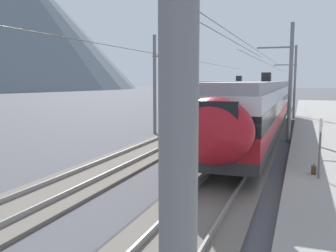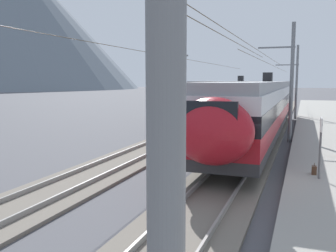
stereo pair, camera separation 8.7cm
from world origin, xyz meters
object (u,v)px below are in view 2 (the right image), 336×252
at_px(catenary_mast_mid, 289,80).
at_px(handbag_near_sign, 314,170).
at_px(catenary_mast_far_side, 158,82).
at_px(platform_sign, 321,134).
at_px(catenary_mast_west, 140,91).
at_px(train_near_platform, 260,106).
at_px(train_far_track, 233,95).
at_px(catenary_mast_east, 295,81).

bearing_deg(catenary_mast_mid, handbag_near_sign, -171.80).
distance_m(catenary_mast_far_side, platform_sign, 15.89).
relative_size(catenary_mast_west, platform_sign, 21.60).
bearing_deg(catenary_mast_far_side, train_near_platform, -91.17).
height_order(catenary_mast_west, catenary_mast_mid, catenary_mast_mid).
xyz_separation_m(catenary_mast_west, catenary_mast_mid, (22.98, -0.00, 0.12)).
distance_m(train_far_track, platform_sign, 32.28).
height_order(catenary_mast_west, catenary_mast_far_side, catenary_mast_west).
xyz_separation_m(train_far_track, catenary_mast_east, (-4.88, -7.13, 1.69)).
relative_size(platform_sign, handbag_near_sign, 5.05).
bearing_deg(platform_sign, train_far_track, 15.62).
xyz_separation_m(train_near_platform, train_far_track, (19.75, 5.31, 0.00)).
bearing_deg(catenary_mast_mid, train_far_track, 19.05).
bearing_deg(catenary_mast_mid, train_near_platform, 64.04).
relative_size(train_near_platform, catenary_mast_east, 0.60).
distance_m(catenary_mast_far_side, handbag_near_sign, 15.57).
distance_m(catenary_mast_west, handbag_near_sign, 13.68).
bearing_deg(platform_sign, catenary_mast_west, 172.87).
xyz_separation_m(catenary_mast_west, catenary_mast_far_side, (24.01, 9.25, -0.02)).
relative_size(train_near_platform, platform_sign, 13.03).
bearing_deg(platform_sign, catenary_mast_far_side, 43.31).
height_order(catenary_mast_west, catenary_mast_east, catenary_mast_east).
xyz_separation_m(train_near_platform, catenary_mast_mid, (-0.89, -1.82, 1.75)).
xyz_separation_m(train_far_track, platform_sign, (-31.08, -8.69, -0.24)).
relative_size(catenary_mast_far_side, platform_sign, 21.60).
bearing_deg(catenary_mast_west, train_far_track, 9.27).
bearing_deg(catenary_mast_west, platform_sign, -7.13).
relative_size(train_far_track, catenary_mast_west, 0.67).
distance_m(catenary_mast_mid, handbag_near_sign, 10.49).
relative_size(catenary_mast_west, catenary_mast_far_side, 1.00).
height_order(train_near_platform, catenary_mast_far_side, catenary_mast_far_side).
xyz_separation_m(platform_sign, handbag_near_sign, (0.65, 0.15, -1.50)).
bearing_deg(train_near_platform, catenary_mast_east, -6.97).
relative_size(train_near_platform, catenary_mast_mid, 0.60).
bearing_deg(handbag_near_sign, catenary_mast_east, 3.16).
distance_m(train_far_track, catenary_mast_west, 44.22).
height_order(train_far_track, catenary_mast_mid, catenary_mast_mid).
distance_m(catenary_mast_west, platform_sign, 12.77).
height_order(train_near_platform, platform_sign, train_near_platform).
relative_size(catenary_mast_east, handbag_near_sign, 109.11).
height_order(catenary_mast_far_side, platform_sign, catenary_mast_far_side).
height_order(train_near_platform, catenary_mast_mid, catenary_mast_mid).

